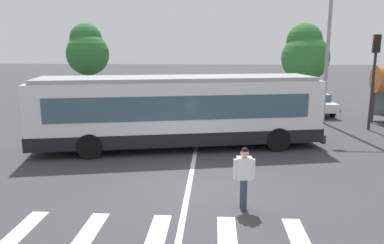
{
  "coord_description": "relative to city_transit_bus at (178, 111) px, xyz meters",
  "views": [
    {
      "loc": [
        0.48,
        -10.82,
        4.3
      ],
      "look_at": [
        -0.44,
        3.75,
        1.3
      ],
      "focal_mm": 34.5,
      "sensor_mm": 36.0,
      "label": 1
    }
  ],
  "objects": [
    {
      "name": "ground_plane",
      "position": [
        1.07,
        -4.59,
        -1.59
      ],
      "size": [
        160.0,
        160.0,
        0.0
      ],
      "primitive_type": "plane",
      "color": "#3D3D42"
    },
    {
      "name": "lane_center_line",
      "position": [
        0.77,
        -2.59,
        -1.59
      ],
      "size": [
        0.16,
        24.0,
        0.01
      ],
      "primitive_type": "cube",
      "color": "silver",
      "rests_on": "ground_plane"
    },
    {
      "name": "city_transit_bus",
      "position": [
        0.0,
        0.0,
        0.0
      ],
      "size": [
        12.42,
        4.97,
        3.06
      ],
      "color": "black",
      "rests_on": "ground_plane"
    },
    {
      "name": "parked_car_white",
      "position": [
        7.9,
        8.85,
        -0.82
      ],
      "size": [
        2.11,
        4.61,
        1.35
      ],
      "color": "black",
      "rests_on": "ground_plane"
    },
    {
      "name": "parked_car_blue",
      "position": [
        -2.76,
        9.32,
        -0.82
      ],
      "size": [
        1.91,
        4.52,
        1.35
      ],
      "color": "black",
      "rests_on": "ground_plane"
    },
    {
      "name": "traffic_light_far_corner",
      "position": [
        9.61,
        4.01,
        1.68
      ],
      "size": [
        0.33,
        0.32,
        4.88
      ],
      "color": "#28282B",
      "rests_on": "ground_plane"
    },
    {
      "name": "crosswalk_painted_stripes",
      "position": [
        0.24,
        -7.93,
        -1.58
      ],
      "size": [
        6.97,
        2.68,
        0.01
      ],
      "color": "silver",
      "rests_on": "ground_plane"
    },
    {
      "name": "twin_arm_street_lamp",
      "position": [
        7.75,
        5.78,
        4.7
      ],
      "size": [
        4.36,
        0.32,
        10.43
      ],
      "color": "#939399",
      "rests_on": "ground_plane"
    },
    {
      "name": "background_tree_left",
      "position": [
        -8.86,
        14.49,
        2.44
      ],
      "size": [
        3.43,
        3.43,
        6.17
      ],
      "color": "brown",
      "rests_on": "ground_plane"
    },
    {
      "name": "parked_car_champagne",
      "position": [
        5.27,
        8.8,
        -0.82
      ],
      "size": [
        2.12,
        4.61,
        1.35
      ],
      "color": "black",
      "rests_on": "ground_plane"
    },
    {
      "name": "pedestrian_crossing_street",
      "position": [
        2.35,
        -6.06,
        -0.62
      ],
      "size": [
        0.58,
        0.37,
        1.72
      ],
      "color": "#333856",
      "rests_on": "ground_plane"
    },
    {
      "name": "parked_car_silver",
      "position": [
        2.58,
        8.68,
        -0.82
      ],
      "size": [
        1.97,
        4.55,
        1.35
      ],
      "color": "black",
      "rests_on": "ground_plane"
    },
    {
      "name": "background_tree_right",
      "position": [
        8.11,
        12.53,
        2.22
      ],
      "size": [
        3.47,
        3.47,
        5.98
      ],
      "color": "brown",
      "rests_on": "ground_plane"
    },
    {
      "name": "parked_car_red",
      "position": [
        -0.01,
        8.77,
        -0.82
      ],
      "size": [
        1.94,
        4.54,
        1.35
      ],
      "color": "black",
      "rests_on": "ground_plane"
    }
  ]
}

